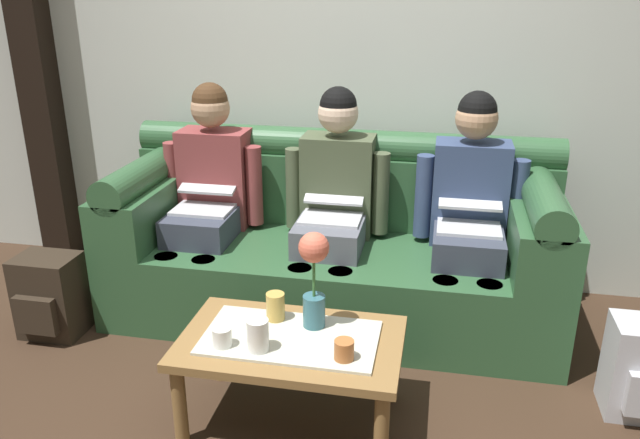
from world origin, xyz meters
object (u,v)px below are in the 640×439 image
coffee_table (291,350)px  cup_far_left (258,335)px  backpack_left (50,297)px  cup_far_center (275,306)px  person_middle (334,197)px  flower_vase (314,272)px  couch (334,248)px  cup_near_right (344,350)px  cup_near_left (222,337)px  person_left (209,189)px  person_right (470,206)px

coffee_table → cup_far_left: cup_far_left is taller
cup_far_left → backpack_left: bearing=156.8°
cup_far_left → backpack_left: (-1.28, 0.55, -0.25)m
cup_far_center → person_middle: bearing=83.8°
coffee_table → cup_far_center: 0.19m
flower_vase → cup_far_center: bearing=172.7°
couch → person_middle: person_middle is taller
couch → cup_near_right: 1.12m
cup_near_right → cup_far_left: 0.33m
cup_near_left → backpack_left: size_ratio=0.18×
person_middle → cup_near_left: person_middle is taller
person_left → flower_vase: (0.77, -0.88, -0.02)m
person_left → cup_near_left: 1.21m
person_middle → cup_near_right: bearing=-77.9°
cup_near_left → backpack_left: cup_near_left is taller
flower_vase → cup_near_right: bearing=-53.5°
cup_far_center → cup_near_left: bearing=-121.6°
coffee_table → cup_far_left: size_ratio=6.90×
person_left → person_middle: bearing=0.0°
person_left → coffee_table: (0.70, -0.98, -0.32)m
coffee_table → couch: bearing=90.0°
coffee_table → cup_far_left: 0.20m
couch → cup_near_right: bearing=-78.0°
flower_vase → cup_far_left: size_ratio=3.19×
person_left → person_middle: 0.70m
cup_near_right → cup_far_left: cup_far_left is taller
person_middle → cup_near_right: 1.14m
person_middle → person_right: bearing=-0.0°
person_right → cup_far_center: size_ratio=10.48×
coffee_table → backpack_left: bearing=162.6°
coffee_table → cup_near_right: cup_near_right is taller
person_middle → cup_far_left: bearing=-95.1°
cup_near_right → backpack_left: size_ratio=0.18×
flower_vase → backpack_left: flower_vase is taller
person_left → backpack_left: bearing=-141.4°
coffee_table → person_right: bearing=54.5°
person_middle → person_right: 0.70m
person_middle → flower_vase: person_middle is taller
couch → person_right: (0.70, -0.00, 0.29)m
couch → cup_near_right: (0.23, -1.09, 0.07)m
couch → person_left: person_left is taller
coffee_table → cup_near_right: bearing=-26.1°
cup_near_left → person_right: bearing=49.5°
cup_near_right → person_middle: bearing=102.1°
person_middle → cup_near_right: person_middle is taller
person_left → person_right: bearing=-0.0°
coffee_table → flower_vase: (0.07, 0.10, 0.30)m
couch → person_right: size_ratio=1.91×
cup_far_left → cup_far_center: bearing=89.1°
person_left → cup_far_left: size_ratio=9.54×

